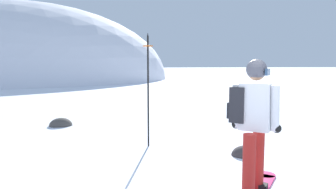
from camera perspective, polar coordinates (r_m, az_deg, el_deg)
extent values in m
ellipsoid|color=white|center=(36.79, -25.86, 2.64)|extent=(31.77, 28.59, 16.56)
cylinder|color=#D11E5B|center=(4.78, 18.31, -14.51)|extent=(0.28, 0.28, 0.02)
cube|color=black|center=(4.27, 16.83, -16.36)|extent=(0.28, 0.28, 0.06)
cylinder|color=maroon|center=(4.15, 16.99, -11.49)|extent=(0.15, 0.15, 0.82)
cylinder|color=maroon|center=(3.70, 15.30, -13.55)|extent=(0.15, 0.15, 0.82)
cube|color=silver|center=(3.77, 16.49, -2.29)|extent=(0.41, 0.41, 0.58)
cylinder|color=silver|center=(3.82, 13.14, -2.08)|extent=(0.20, 0.20, 0.57)
cylinder|color=silver|center=(3.72, 19.94, -2.49)|extent=(0.20, 0.20, 0.57)
sphere|color=black|center=(3.91, 12.94, -5.62)|extent=(0.11, 0.11, 0.11)
sphere|color=black|center=(3.80, 20.22, -6.16)|extent=(0.11, 0.11, 0.11)
cube|color=#232328|center=(3.81, 13.58, -1.81)|extent=(0.33, 0.32, 0.44)
cube|color=#232328|center=(3.85, 12.12, -2.90)|extent=(0.18, 0.18, 0.20)
sphere|color=#9E7051|center=(3.73, 16.68, 4.19)|extent=(0.21, 0.21, 0.21)
sphere|color=#4C4C56|center=(3.73, 16.69, 4.65)|extent=(0.25, 0.25, 0.25)
cube|color=navy|center=(3.71, 18.64, 4.12)|extent=(0.14, 0.14, 0.08)
cylinder|color=black|center=(5.91, -3.84, 0.41)|extent=(0.04, 0.04, 2.19)
cylinder|color=orange|center=(5.89, -3.90, 9.31)|extent=(0.20, 0.20, 0.01)
cone|color=black|center=(5.91, -3.92, 11.43)|extent=(0.04, 0.04, 0.08)
ellipsoid|color=#383333|center=(5.68, 14.55, -11.26)|extent=(0.50, 0.42, 0.35)
ellipsoid|color=#4C4742|center=(8.55, -19.95, -5.67)|extent=(0.61, 0.52, 0.43)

